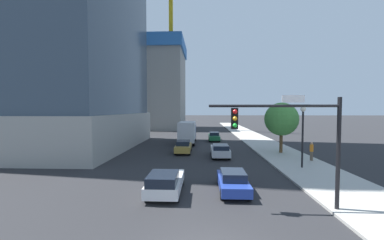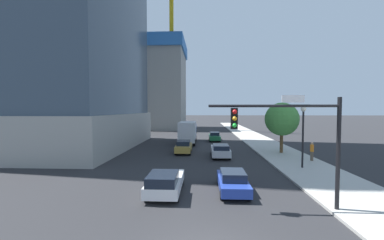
% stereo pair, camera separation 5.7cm
% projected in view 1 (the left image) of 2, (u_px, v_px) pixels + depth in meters
% --- Properties ---
extents(sidewalk, '(5.23, 120.00, 0.15)m').
position_uv_depth(sidewalk, '(279.00, 152.00, 27.72)').
color(sidewalk, '#B2AFA8').
rests_on(sidewalk, ground).
extents(construction_building, '(20.02, 18.75, 32.68)m').
position_uv_depth(construction_building, '(159.00, 81.00, 62.87)').
color(construction_building, gray).
rests_on(construction_building, ground).
extents(traffic_light_pole, '(6.51, 0.48, 5.68)m').
position_uv_depth(traffic_light_pole, '(290.00, 130.00, 11.77)').
color(traffic_light_pole, black).
rests_on(traffic_light_pole, sidewalk).
extents(street_lamp, '(0.44, 0.44, 5.23)m').
position_uv_depth(street_lamp, '(303.00, 127.00, 20.17)').
color(street_lamp, black).
rests_on(street_lamp, sidewalk).
extents(street_tree, '(3.80, 3.80, 5.76)m').
position_uv_depth(street_tree, '(281.00, 119.00, 27.14)').
color(street_tree, brown).
rests_on(street_tree, sidewalk).
extents(car_white, '(1.93, 4.31, 1.45)m').
position_uv_depth(car_white, '(165.00, 182.00, 14.31)').
color(car_white, silver).
rests_on(car_white, ground).
extents(car_green, '(1.76, 4.46, 1.41)m').
position_uv_depth(car_green, '(214.00, 136.00, 38.64)').
color(car_green, '#1E6638').
rests_on(car_green, ground).
extents(car_blue, '(1.73, 4.08, 1.34)m').
position_uv_depth(car_blue, '(233.00, 181.00, 14.72)').
color(car_blue, '#233D9E').
rests_on(car_blue, ground).
extents(car_silver, '(1.89, 4.50, 1.45)m').
position_uv_depth(car_silver, '(220.00, 150.00, 25.35)').
color(car_silver, '#B7B7BC').
rests_on(car_silver, ground).
extents(car_gold, '(1.77, 4.28, 1.46)m').
position_uv_depth(car_gold, '(183.00, 147.00, 27.88)').
color(car_gold, '#AD8938').
rests_on(car_gold, ground).
extents(box_truck, '(2.33, 7.90, 3.30)m').
position_uv_depth(box_truck, '(187.00, 131.00, 35.34)').
color(box_truck, '#1E4799').
rests_on(box_truck, ground).
extents(pedestrian_orange_shirt, '(0.34, 0.34, 1.80)m').
position_uv_depth(pedestrian_orange_shirt, '(312.00, 151.00, 23.01)').
color(pedestrian_orange_shirt, brown).
rests_on(pedestrian_orange_shirt, sidewalk).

